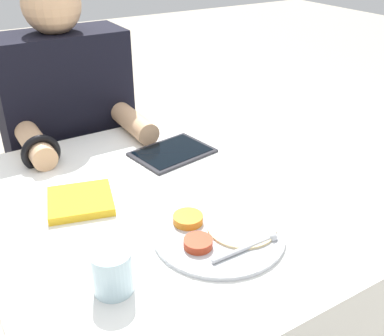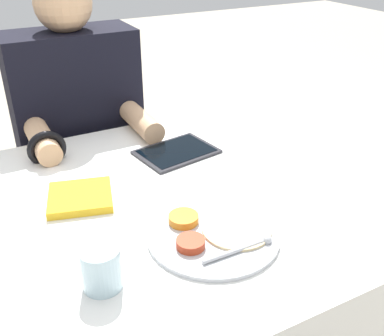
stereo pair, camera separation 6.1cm
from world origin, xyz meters
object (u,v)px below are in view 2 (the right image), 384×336
at_px(thali_tray, 213,233).
at_px(person_diner, 84,161).
at_px(red_notebook, 80,198).
at_px(drinking_glass, 101,268).
at_px(tablet_device, 177,152).

bearing_deg(thali_tray, person_diner, 96.06).
distance_m(thali_tray, red_notebook, 0.35).
xyz_separation_m(thali_tray, person_diner, (-0.08, 0.79, -0.17)).
height_order(person_diner, drinking_glass, person_diner).
distance_m(tablet_device, drinking_glass, 0.57).
bearing_deg(tablet_device, person_diner, 115.40).
bearing_deg(thali_tray, drinking_glass, -172.44).
height_order(red_notebook, tablet_device, red_notebook).
distance_m(red_notebook, tablet_device, 0.34).
bearing_deg(thali_tray, red_notebook, 128.36).
height_order(red_notebook, person_diner, person_diner).
xyz_separation_m(person_diner, drinking_glass, (-0.17, -0.83, 0.21)).
xyz_separation_m(thali_tray, drinking_glass, (-0.26, -0.03, 0.04)).
bearing_deg(person_diner, thali_tray, -83.94).
xyz_separation_m(tablet_device, person_diner, (-0.19, 0.40, -0.17)).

